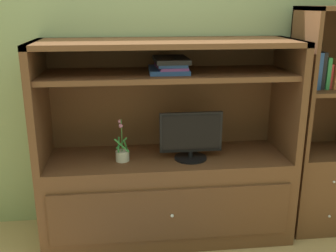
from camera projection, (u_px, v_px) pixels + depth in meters
painted_rear_wall at (162, 49)px, 3.05m from camera, size 6.00×0.10×2.80m
media_console at (167, 176)px, 3.00m from camera, size 1.84×0.61×1.50m
tv_monitor at (191, 136)px, 2.84m from camera, size 0.45×0.24×0.35m
potted_plant at (122, 153)px, 2.84m from camera, size 0.11×0.11×0.31m
magazine_stack at (170, 65)px, 2.74m from camera, size 0.28×0.35×0.10m
bookshelf_tall at (320, 159)px, 3.10m from camera, size 0.49×0.46×1.72m
upright_book_row at (319, 71)px, 2.88m from camera, size 0.20×0.18×0.27m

